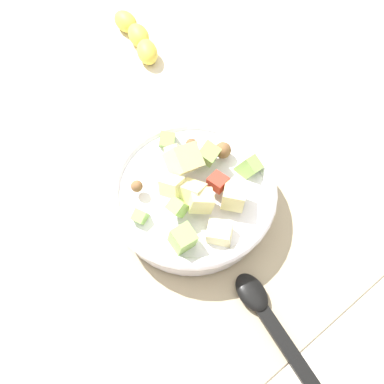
% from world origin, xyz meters
% --- Properties ---
extents(ground_plane, '(2.40, 2.40, 0.00)m').
position_xyz_m(ground_plane, '(0.00, 0.00, 0.00)').
color(ground_plane, silver).
extents(placemat, '(0.46, 0.37, 0.01)m').
position_xyz_m(placemat, '(0.00, 0.00, 0.00)').
color(placemat, tan).
rests_on(placemat, ground_plane).
extents(salad_bowl, '(0.24, 0.24, 0.11)m').
position_xyz_m(salad_bowl, '(-0.02, -0.01, 0.04)').
color(salad_bowl, white).
rests_on(salad_bowl, placemat).
extents(serving_spoon, '(0.22, 0.06, 0.01)m').
position_xyz_m(serving_spoon, '(0.18, -0.03, 0.01)').
color(serving_spoon, black).
rests_on(serving_spoon, placemat).
extents(banana_whole, '(0.15, 0.06, 0.04)m').
position_xyz_m(banana_whole, '(-0.35, 0.12, 0.02)').
color(banana_whole, yellow).
rests_on(banana_whole, ground_plane).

